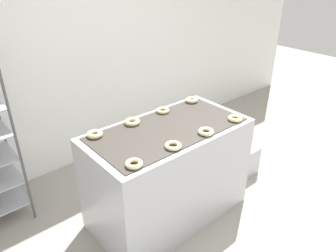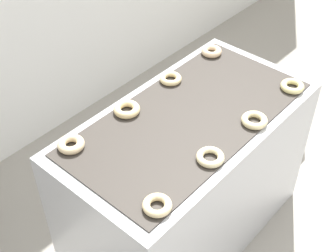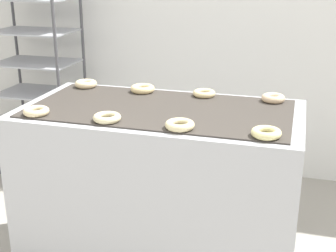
# 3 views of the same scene
# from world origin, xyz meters

# --- Properties ---
(ground_plane) EXTENTS (14.00, 14.00, 0.00)m
(ground_plane) POSITION_xyz_m (0.00, 0.00, 0.00)
(ground_plane) COLOR #9E998E
(wall_back) EXTENTS (8.00, 0.05, 2.80)m
(wall_back) POSITION_xyz_m (0.00, 2.12, 1.40)
(wall_back) COLOR white
(wall_back) RESTS_ON ground_plane
(fryer_machine) EXTENTS (1.48, 0.78, 0.97)m
(fryer_machine) POSITION_xyz_m (0.00, 0.64, 0.49)
(fryer_machine) COLOR #B7BABF
(fryer_machine) RESTS_ON ground_plane
(glaze_bin) EXTENTS (0.30, 0.35, 0.34)m
(glaze_bin) POSITION_xyz_m (1.13, 0.63, 0.17)
(glaze_bin) COLOR #B7BABF
(glaze_bin) RESTS_ON ground_plane
(donut_near_left) EXTENTS (0.13, 0.13, 0.04)m
(donut_near_left) POSITION_xyz_m (-0.57, 0.36, 0.99)
(donut_near_left) COLOR beige
(donut_near_left) RESTS_ON fryer_machine
(donut_near_midleft) EXTENTS (0.14, 0.14, 0.03)m
(donut_near_midleft) POSITION_xyz_m (-0.18, 0.36, 0.99)
(donut_near_midleft) COLOR beige
(donut_near_midleft) RESTS_ON fryer_machine
(donut_near_midright) EXTENTS (0.14, 0.14, 0.04)m
(donut_near_midright) POSITION_xyz_m (0.18, 0.35, 0.99)
(donut_near_midright) COLOR beige
(donut_near_midright) RESTS_ON fryer_machine
(donut_near_right) EXTENTS (0.13, 0.13, 0.04)m
(donut_near_right) POSITION_xyz_m (0.57, 0.36, 0.99)
(donut_near_right) COLOR beige
(donut_near_right) RESTS_ON fryer_machine
(donut_far_left) EXTENTS (0.13, 0.13, 0.04)m
(donut_far_left) POSITION_xyz_m (-0.56, 0.92, 1.00)
(donut_far_left) COLOR beige
(donut_far_left) RESTS_ON fryer_machine
(donut_far_midleft) EXTENTS (0.14, 0.14, 0.04)m
(donut_far_midleft) POSITION_xyz_m (-0.19, 0.91, 0.99)
(donut_far_midleft) COLOR beige
(donut_far_midleft) RESTS_ON fryer_machine
(donut_far_midright) EXTENTS (0.13, 0.13, 0.03)m
(donut_far_midright) POSITION_xyz_m (0.18, 0.92, 0.99)
(donut_far_midright) COLOR beige
(donut_far_midright) RESTS_ON fryer_machine
(donut_far_right) EXTENTS (0.13, 0.13, 0.04)m
(donut_far_right) POSITION_xyz_m (0.56, 0.92, 0.99)
(donut_far_right) COLOR beige
(donut_far_right) RESTS_ON fryer_machine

